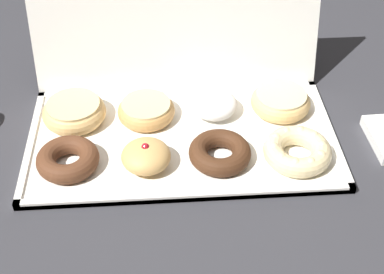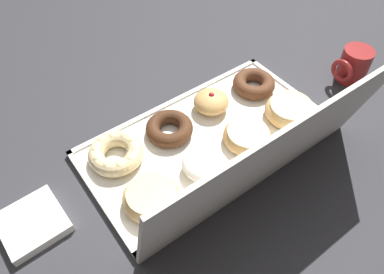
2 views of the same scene
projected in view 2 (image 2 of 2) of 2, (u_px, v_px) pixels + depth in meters
name	position (u px, v px, depth m)	size (l,w,h in m)	color
ground_plane	(207.00, 140.00, 0.85)	(3.00, 3.00, 0.00)	#333338
donut_box	(207.00, 139.00, 0.85)	(0.57, 0.30, 0.01)	white
box_lid_open	(275.00, 157.00, 0.65)	(0.57, 0.28, 0.01)	white
chocolate_cake_ring_donut_0	(254.00, 84.00, 0.94)	(0.11, 0.11, 0.03)	#59331E
jelly_filled_donut_1	(211.00, 102.00, 0.89)	(0.09, 0.09, 0.05)	tan
chocolate_cake_ring_donut_2	(169.00, 128.00, 0.84)	(0.11, 0.11, 0.03)	#472816
cruller_donut_3	(116.00, 153.00, 0.79)	(0.12, 0.12, 0.04)	beige
glazed_ring_donut_4	(290.00, 110.00, 0.87)	(0.12, 0.12, 0.04)	#E5B770
glazed_ring_donut_5	(247.00, 136.00, 0.82)	(0.11, 0.11, 0.04)	tan
powdered_filled_donut_6	(203.00, 164.00, 0.77)	(0.09, 0.09, 0.04)	white
glazed_ring_donut_7	(151.00, 197.00, 0.72)	(0.12, 0.12, 0.04)	#E5B770
coffee_mug	(353.00, 65.00, 0.96)	(0.10, 0.08, 0.09)	maroon
napkin_stack	(33.00, 223.00, 0.70)	(0.12, 0.12, 0.02)	white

